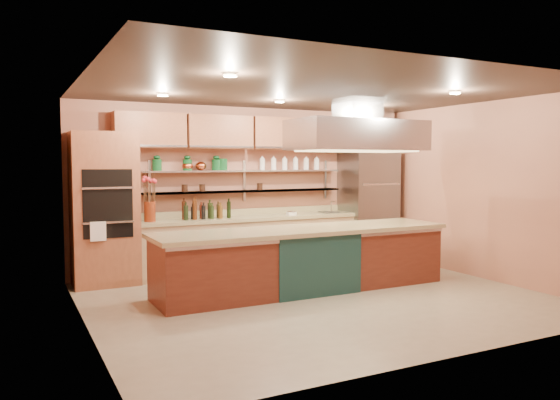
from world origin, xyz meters
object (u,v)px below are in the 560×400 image
island (304,259)px  copper_kettle (201,166)px  kitchen_scale (291,212)px  flower_vase (150,212)px  refrigerator (368,205)px  green_canister (223,164)px

island → copper_kettle: size_ratio=23.91×
island → kitchen_scale: kitchen_scale is taller
flower_vase → copper_kettle: copper_kettle is taller
copper_kettle → refrigerator: bearing=-4.1°
refrigerator → copper_kettle: size_ratio=11.61×
kitchen_scale → island: bearing=-106.0°
copper_kettle → kitchen_scale: bearing=-7.9°
copper_kettle → island: bearing=-63.3°
kitchen_scale → green_canister: 1.48m
island → green_canister: bearing=106.2°
copper_kettle → green_canister: green_canister is taller
island → green_canister: 2.36m
refrigerator → kitchen_scale: 1.64m
flower_vase → kitchen_scale: 2.49m
flower_vase → kitchen_scale: bearing=0.0°
green_canister → island: bearing=-73.5°
refrigerator → flower_vase: (-4.13, 0.01, 0.04)m
flower_vase → green_canister: 1.50m
refrigerator → green_canister: (-2.84, 0.23, 0.76)m
flower_vase → kitchen_scale: (2.49, 0.00, -0.11)m
flower_vase → kitchen_scale: size_ratio=2.06×
kitchen_scale → copper_kettle: copper_kettle is taller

